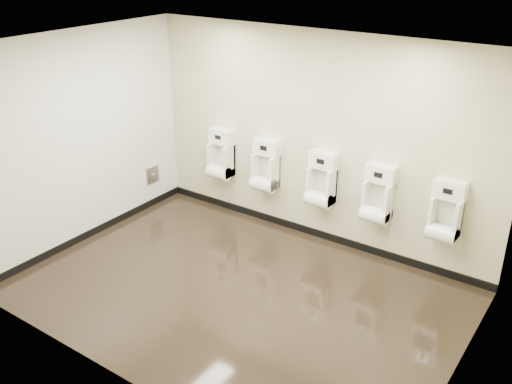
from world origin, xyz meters
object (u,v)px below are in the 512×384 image
urinal_0 (221,158)px  urinal_2 (321,184)px  access_panel (152,175)px  urinal_4 (445,216)px  urinal_3 (378,198)px  urinal_1 (265,169)px

urinal_0 → urinal_2: (1.66, 0.00, 0.00)m
access_panel → urinal_0: 1.15m
urinal_0 → urinal_2: size_ratio=1.00×
access_panel → urinal_2: bearing=9.0°
urinal_4 → access_panel: bearing=-174.4°
urinal_0 → urinal_3: (2.45, 0.00, 0.00)m
urinal_3 → urinal_4: size_ratio=1.00×
access_panel → urinal_4: bearing=5.6°
access_panel → urinal_1: 1.87m
urinal_0 → urinal_4: bearing=0.0°
urinal_3 → access_panel: bearing=-173.0°
urinal_1 → urinal_4: same height
urinal_1 → urinal_4: bearing=0.0°
urinal_1 → urinal_3: (1.67, 0.00, 0.00)m
access_panel → urinal_4: size_ratio=0.35×
urinal_1 → urinal_2: size_ratio=1.00×
urinal_1 → access_panel: bearing=-166.7°
access_panel → urinal_1: bearing=13.3°
access_panel → urinal_0: (1.00, 0.42, 0.36)m
access_panel → urinal_1: (1.79, 0.42, 0.36)m
urinal_2 → urinal_3: 0.79m
urinal_2 → access_panel: bearing=-171.0°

